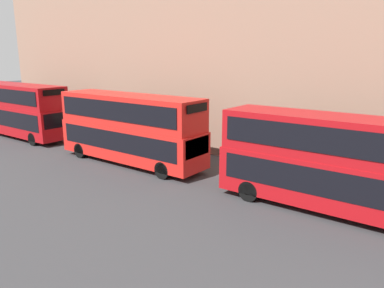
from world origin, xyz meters
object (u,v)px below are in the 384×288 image
at_px(bus_second_in_queue, 130,126).
at_px(bus_third_in_queue, 18,108).
at_px(bus_leading, 337,161).
at_px(pedestrian, 37,122).

distance_m(bus_second_in_queue, bus_third_in_queue, 13.34).
relative_size(bus_leading, pedestrian, 6.44).
relative_size(bus_leading, bus_third_in_queue, 0.96).
distance_m(bus_second_in_queue, pedestrian, 15.15).
height_order(bus_third_in_queue, pedestrian, bus_third_in_queue).
relative_size(bus_leading, bus_second_in_queue, 0.98).
bearing_deg(bus_leading, bus_third_in_queue, 90.00).
xyz_separation_m(bus_second_in_queue, bus_third_in_queue, (0.00, 13.34, 0.02)).
bearing_deg(bus_leading, bus_second_in_queue, 90.00).
bearing_deg(bus_third_in_queue, pedestrian, 31.93).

